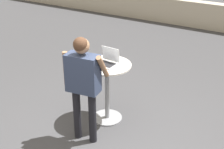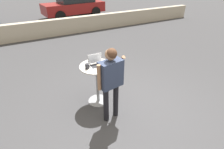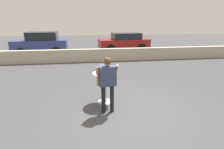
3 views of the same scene
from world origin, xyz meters
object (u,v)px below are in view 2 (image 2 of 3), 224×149
Objects in this scene: standing_person at (111,77)px; coffee_mug at (87,66)px; parked_car_near_street at (74,5)px; laptop at (96,63)px; cafe_table at (97,79)px.

coffee_mug is at bearing 111.65° from standing_person.
coffee_mug is at bearing -106.54° from parked_car_near_street.
laptop is 0.20× the size of standing_person.
standing_person is at bearing -68.35° from coffee_mug.
parked_car_near_street reaches higher than coffee_mug.
coffee_mug is (-0.23, -0.04, 0.00)m from laptop.
cafe_table is 0.23× the size of parked_car_near_street.
laptop reaches higher than cafe_table.
laptop is 9.69m from parked_car_near_street.
standing_person reaches higher than parked_car_near_street.
laptop is at bearing 90.83° from standing_person.
cafe_table is 0.61× the size of standing_person.
coffee_mug is 0.08× the size of standing_person.
standing_person is at bearing -88.94° from cafe_table.
parked_car_near_street is (2.55, 9.98, -0.27)m from standing_person.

